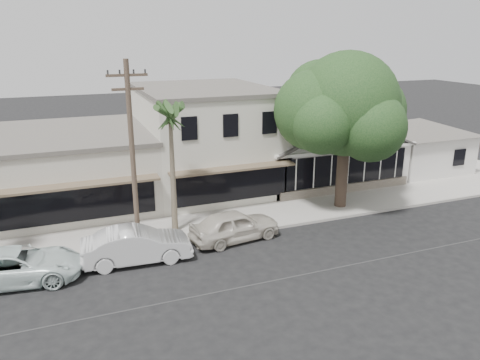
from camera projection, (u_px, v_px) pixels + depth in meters
name	position (u px, v px, depth m)	size (l,w,h in m)	color
ground	(357.00, 264.00, 21.30)	(140.00, 140.00, 0.00)	black
sidewalk_north	(153.00, 232.00, 24.50)	(90.00, 3.50, 0.15)	#9E9991
corner_shop	(316.00, 142.00, 33.35)	(10.40, 8.60, 5.10)	silver
side_cottage	(416.00, 151.00, 35.67)	(6.00, 6.00, 3.00)	silver
row_building_near	(205.00, 140.00, 31.29)	(8.00, 10.00, 6.50)	beige
row_building_midnear	(64.00, 170.00, 28.50)	(10.00, 10.00, 4.20)	silver
utility_pole	(132.00, 154.00, 21.36)	(1.80, 0.24, 9.00)	brown
car_0	(235.00, 226.00, 23.55)	(1.86, 4.62, 1.57)	beige
car_1	(137.00, 245.00, 21.29)	(1.71, 4.92, 1.62)	silver
car_2	(17.00, 266.00, 19.56)	(2.45, 5.31, 1.48)	silver
shade_tree	(343.00, 107.00, 26.58)	(8.30, 7.50, 9.21)	#47382B
palm_east	(170.00, 116.00, 22.71)	(2.84, 2.84, 7.26)	#726651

